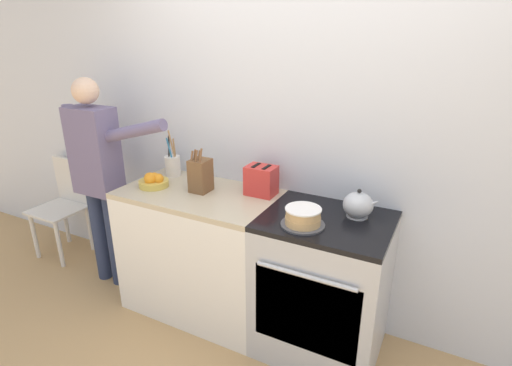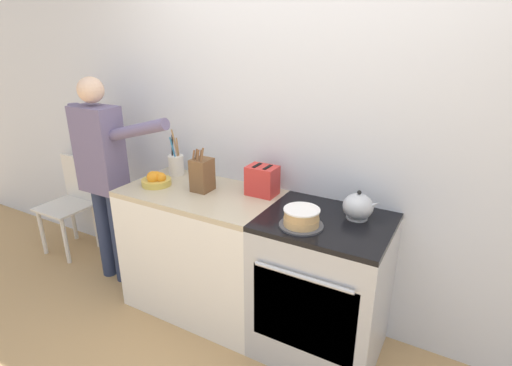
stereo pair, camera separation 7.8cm
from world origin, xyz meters
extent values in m
plane|color=tan|center=(0.00, 0.00, 0.00)|extent=(16.00, 16.00, 0.00)
cube|color=silver|center=(0.00, 0.62, 1.30)|extent=(8.00, 0.04, 2.60)
cube|color=white|center=(-0.62, 0.30, 0.43)|extent=(1.04, 0.60, 0.86)
cube|color=#BCAD8E|center=(-0.62, 0.30, 0.88)|extent=(1.04, 0.60, 0.03)
cube|color=#B7BABF|center=(0.26, 0.30, 0.43)|extent=(0.73, 0.60, 0.86)
cube|color=black|center=(0.26, 0.01, 0.45)|extent=(0.59, 0.01, 0.48)
cylinder|color=#B7BABF|center=(0.26, -0.02, 0.71)|extent=(0.54, 0.02, 0.02)
cube|color=black|center=(0.26, 0.30, 0.88)|extent=(0.73, 0.60, 0.03)
cylinder|color=#4C4C51|center=(0.17, 0.16, 0.90)|extent=(0.24, 0.24, 0.01)
cylinder|color=tan|center=(0.17, 0.16, 0.93)|extent=(0.19, 0.19, 0.04)
cylinder|color=tan|center=(0.17, 0.16, 0.97)|extent=(0.19, 0.19, 0.04)
cylinder|color=white|center=(0.17, 0.16, 0.99)|extent=(0.20, 0.20, 0.01)
cylinder|color=#B7BABF|center=(0.40, 0.41, 0.90)|extent=(0.12, 0.12, 0.01)
ellipsoid|color=#B7BABF|center=(0.40, 0.41, 0.97)|extent=(0.17, 0.17, 0.14)
cone|color=#B7BABF|center=(0.48, 0.41, 0.99)|extent=(0.08, 0.04, 0.07)
sphere|color=black|center=(0.40, 0.41, 1.05)|extent=(0.02, 0.02, 0.02)
cube|color=brown|center=(-0.61, 0.32, 1.00)|extent=(0.12, 0.13, 0.22)
cylinder|color=brown|center=(-0.65, 0.29, 1.14)|extent=(0.01, 0.03, 0.07)
cylinder|color=brown|center=(-0.61, 0.29, 1.15)|extent=(0.01, 0.03, 0.07)
cylinder|color=brown|center=(-0.58, 0.29, 1.15)|extent=(0.01, 0.04, 0.09)
cylinder|color=brown|center=(-0.65, 0.32, 1.14)|extent=(0.01, 0.03, 0.07)
cylinder|color=brown|center=(-0.61, 0.32, 1.14)|extent=(0.01, 0.03, 0.07)
cylinder|color=silver|center=(-0.97, 0.49, 0.97)|extent=(0.11, 0.11, 0.14)
cylinder|color=teal|center=(-0.96, 0.47, 1.06)|extent=(0.06, 0.03, 0.24)
cylinder|color=#A37A51|center=(-0.95, 0.48, 1.09)|extent=(0.03, 0.06, 0.29)
cylinder|color=#A37A51|center=(-0.95, 0.50, 1.06)|extent=(0.03, 0.05, 0.23)
cylinder|color=black|center=(-0.99, 0.48, 1.07)|extent=(0.02, 0.05, 0.24)
cylinder|color=gold|center=(-0.95, 0.25, 0.92)|extent=(0.20, 0.20, 0.04)
sphere|color=orange|center=(-0.94, 0.24, 0.96)|extent=(0.08, 0.08, 0.08)
sphere|color=orange|center=(-0.97, 0.24, 0.96)|extent=(0.07, 0.07, 0.07)
sphere|color=orange|center=(-0.90, 0.25, 0.96)|extent=(0.07, 0.07, 0.07)
sphere|color=orange|center=(-0.95, 0.22, 0.96)|extent=(0.08, 0.08, 0.08)
cube|color=red|center=(-0.23, 0.46, 0.99)|extent=(0.19, 0.14, 0.19)
cube|color=black|center=(-0.27, 0.46, 1.09)|extent=(0.02, 0.10, 0.00)
cube|color=black|center=(-0.20, 0.46, 1.09)|extent=(0.02, 0.10, 0.00)
cube|color=black|center=(-0.34, 0.46, 1.03)|extent=(0.02, 0.02, 0.01)
cylinder|color=#283351|center=(-1.54, 0.23, 0.38)|extent=(0.11, 0.11, 0.76)
cylinder|color=#283351|center=(-1.38, 0.23, 0.38)|extent=(0.11, 0.11, 0.76)
cube|color=slate|center=(-1.46, 0.23, 1.08)|extent=(0.34, 0.20, 0.63)
cylinder|color=slate|center=(-1.67, 0.23, 1.13)|extent=(0.08, 0.08, 0.54)
cylinder|color=slate|center=(-1.07, 0.23, 1.27)|extent=(0.54, 0.08, 0.22)
sphere|color=beige|center=(-1.46, 0.23, 1.51)|extent=(0.18, 0.18, 0.18)
cylinder|color=silver|center=(-2.30, 0.17, 0.21)|extent=(0.04, 0.04, 0.43)
cylinder|color=silver|center=(-1.98, 0.17, 0.21)|extent=(0.04, 0.04, 0.43)
cylinder|color=silver|center=(-2.30, 0.49, 0.21)|extent=(0.04, 0.04, 0.43)
cylinder|color=silver|center=(-1.98, 0.49, 0.21)|extent=(0.04, 0.04, 0.43)
cube|color=silver|center=(-2.14, 0.33, 0.44)|extent=(0.40, 0.40, 0.02)
cube|color=silver|center=(-2.14, 0.52, 0.65)|extent=(0.40, 0.03, 0.40)
camera|label=1|loc=(0.84, -1.68, 1.88)|focal=28.00mm
camera|label=2|loc=(0.90, -1.65, 1.88)|focal=28.00mm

